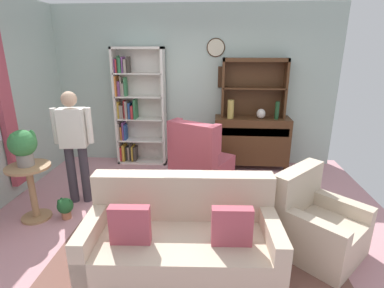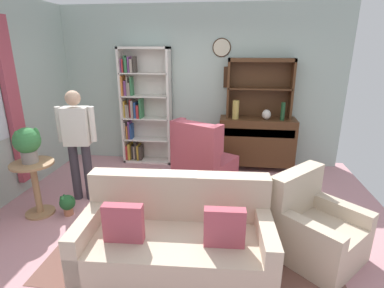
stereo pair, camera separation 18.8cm
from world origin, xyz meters
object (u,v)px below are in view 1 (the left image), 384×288
wingback_chair (199,162)px  vase_round (261,114)px  bookshelf (136,109)px  book_stack (187,185)px  coffee_table (198,192)px  vase_tall (231,109)px  sideboard_hutch (254,80)px  potted_plant_large (23,145)px  potted_plant_small (65,207)px  armchair_floral (316,227)px  plant_stand (31,187)px  couch_floral (182,241)px  bottle_wine (277,110)px  person_reading (74,140)px  sideboard (251,140)px

wingback_chair → vase_round: bearing=36.2°
bookshelf → book_stack: bookshelf is taller
wingback_chair → coffee_table: bearing=-87.7°
vase_tall → vase_round: 0.53m
sideboard_hutch → potted_plant_large: sideboard_hutch is taller
sideboard_hutch → potted_plant_small: 3.55m
wingback_chair → book_stack: bearing=-95.6°
sideboard_hutch → coffee_table: bearing=-114.0°
armchair_floral → wingback_chair: size_ratio=1.01×
sideboard_hutch → plant_stand: size_ratio=1.53×
book_stack → bookshelf: bearing=119.9°
vase_tall → armchair_floral: bearing=-70.0°
couch_floral → armchair_floral: size_ratio=1.70×
vase_round → bottle_wine: size_ratio=0.56×
plant_stand → wingback_chair: bearing=29.7°
bookshelf → person_reading: 1.64m
potted_plant_small → person_reading: (-0.00, 0.46, 0.74)m
sideboard → armchair_floral: (0.44, -2.35, -0.22)m
bottle_wine → coffee_table: bearing=-126.0°
plant_stand → potted_plant_small: (0.38, 0.02, -0.28)m
potted_plant_large → sideboard_hutch: bearing=35.2°
sideboard → couch_floral: bearing=-109.0°
armchair_floral → plant_stand: 3.37m
vase_tall → wingback_chair: (-0.49, -0.73, -0.69)m
book_stack → coffee_table: bearing=17.4°
armchair_floral → coffee_table: 1.40m
bottle_wine → potted_plant_large: bottle_wine is taller
book_stack → potted_plant_large: bearing=-176.2°
armchair_floral → sideboard_hutch: bearing=100.0°
coffee_table → book_stack: book_stack is taller
vase_round → coffee_table: bearing=-119.5°
vase_round → person_reading: (-2.66, -1.42, -0.10)m
bottle_wine → armchair_floral: (0.05, -2.26, -0.78)m
bookshelf → vase_tall: 1.70m
sideboard_hutch → bottle_wine: size_ratio=3.61×
plant_stand → bookshelf: bearing=67.9°
couch_floral → coffee_table: couch_floral is taller
vase_tall → bottle_wine: vase_tall is taller
bookshelf → armchair_floral: 3.57m
wingback_chair → book_stack: size_ratio=5.22×
potted_plant_small → book_stack: bearing=4.3°
bottle_wine → person_reading: 3.24m
vase_round → armchair_floral: (0.31, -2.28, -0.72)m
sideboard_hutch → person_reading: 3.06m
vase_tall → potted_plant_small: size_ratio=1.14×
coffee_table → plant_stand: bearing=-175.0°
vase_tall → armchair_floral: 2.54m
vase_tall → bottle_wine: (0.78, -0.01, -0.00)m
armchair_floral → coffee_table: size_ratio=1.35×
wingback_chair → potted_plant_large: 2.43m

